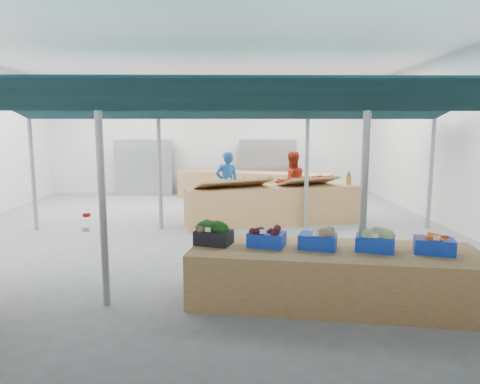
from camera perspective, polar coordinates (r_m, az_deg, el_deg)
The scene contains 21 objects.
floor at distance 9.96m, azimuth -5.21°, elevation -5.58°, with size 13.00×13.00×0.00m, color slate.
hall at distance 11.10m, azimuth -4.83°, elevation 9.63°, with size 13.00×13.00×13.00m.
pole_grid at distance 7.91m, azimuth -0.89°, elevation 4.14°, with size 10.00×4.60×3.00m.
awnings at distance 7.90m, azimuth -0.90°, elevation 11.16°, with size 9.50×7.08×0.30m.
back_shelving_left at distance 16.03m, azimuth -12.61°, elevation 3.18°, with size 2.00×0.50×2.00m, color #B23F33.
back_shelving_right at distance 15.75m, azimuth 3.66°, elevation 3.27°, with size 2.00×0.50×2.00m, color #B23F33.
veg_counter at distance 6.19m, azimuth 12.26°, elevation -10.82°, with size 3.92×1.31×0.76m, color brown.
fruit_counter at distance 10.96m, azimuth 4.50°, elevation -1.72°, with size 4.47×1.06×0.96m, color brown.
far_counter at distance 14.64m, azimuth 1.81°, elevation 0.82°, with size 5.24×1.05×0.94m, color brown.
vendor_left at distance 11.94m, azimuth -1.72°, elevation 1.15°, with size 0.65×0.43×1.79m, color #194FA2.
vendor_right at distance 12.05m, azimuth 6.87°, elevation 1.16°, with size 0.87×0.68×1.79m, color maroon.
crate_broccoli at distance 6.15m, azimuth -3.53°, elevation -5.51°, with size 0.59×0.49×0.35m.
crate_beets at distance 6.05m, azimuth 3.59°, elevation -6.01°, with size 0.59×0.49×0.29m.
crate_celeriac at distance 6.03m, azimuth 10.34°, elevation -6.07°, with size 0.59×0.49×0.31m.
crate_cabbage at distance 6.10m, azimuth 17.55°, elevation -6.02°, with size 0.59×0.49×0.35m.
crate_carrots at distance 6.28m, azimuth 24.46°, elevation -6.43°, with size 0.59×0.49×0.29m.
sparrow at distance 6.04m, azimuth -5.41°, elevation -4.93°, with size 0.12×0.09×0.11m.
pole_ribbon at distance 6.93m, azimuth -19.79°, elevation -3.07°, with size 0.12×0.12×0.28m.
apple_heap_yellow at distance 10.49m, azimuth -0.82°, elevation 1.41°, with size 2.02×1.43×0.27m.
apple_heap_red at distance 11.08m, azimuth 9.16°, elevation 1.68°, with size 1.66×1.27×0.27m.
pineapple at distance 11.55m, azimuth 14.30°, elevation 1.87°, with size 0.14×0.14×0.39m.
Camera 1 is at (0.75, -9.64, 2.40)m, focal length 32.00 mm.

